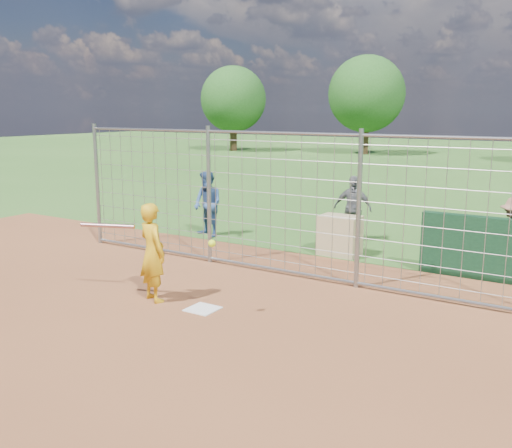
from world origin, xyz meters
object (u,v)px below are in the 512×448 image
Objects in this scene: bystander_b at (352,208)px; equipment_bin at (340,235)px; bystander_a at (208,204)px; batter at (152,252)px.

bystander_b is 1.84× the size of equipment_bin.
bystander_a is 1.90× the size of equipment_bin.
bystander_a is at bearing -161.12° from bystander_b.
bystander_a is at bearing -179.32° from equipment_bin.
bystander_a is (-2.01, 4.08, -0.00)m from batter.
bystander_b is (0.99, 5.41, -0.03)m from batter.
bystander_b is (3.00, 1.33, -0.02)m from bystander_a.
bystander_a reaches higher than equipment_bin.
bystander_a is 3.29m from bystander_b.
batter reaches higher than bystander_b.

